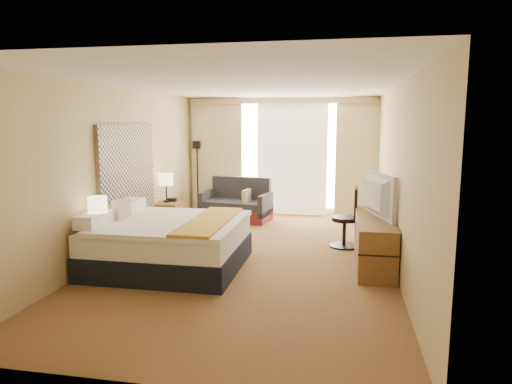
% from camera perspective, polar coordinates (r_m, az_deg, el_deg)
% --- Properties ---
extents(floor, '(4.20, 7.00, 0.02)m').
position_cam_1_polar(floor, '(7.07, -0.70, -8.23)').
color(floor, '#5E2A1A').
rests_on(floor, ground).
extents(ceiling, '(4.20, 7.00, 0.02)m').
position_cam_1_polar(ceiling, '(6.78, -0.75, 13.27)').
color(ceiling, white).
rests_on(ceiling, wall_back).
extents(wall_back, '(4.20, 0.02, 2.60)m').
position_cam_1_polar(wall_back, '(10.25, 3.16, 4.45)').
color(wall_back, tan).
rests_on(wall_back, ground).
extents(wall_front, '(4.20, 0.02, 2.60)m').
position_cam_1_polar(wall_front, '(3.49, -12.20, -4.13)').
color(wall_front, tan).
rests_on(wall_front, ground).
extents(wall_left, '(0.02, 7.00, 2.60)m').
position_cam_1_polar(wall_left, '(7.51, -16.66, 2.53)').
color(wall_left, tan).
rests_on(wall_left, ground).
extents(wall_right, '(0.02, 7.00, 2.60)m').
position_cam_1_polar(wall_right, '(6.72, 17.13, 1.82)').
color(wall_right, tan).
rests_on(wall_right, ground).
extents(headboard, '(0.06, 1.85, 1.50)m').
position_cam_1_polar(headboard, '(7.67, -15.70, 2.54)').
color(headboard, black).
rests_on(headboard, wall_left).
extents(nightstand_left, '(0.45, 0.52, 0.55)m').
position_cam_1_polar(nightstand_left, '(6.68, -18.64, -7.27)').
color(nightstand_left, brown).
rests_on(nightstand_left, floor).
extents(nightstand_right, '(0.45, 0.52, 0.55)m').
position_cam_1_polar(nightstand_right, '(8.88, -10.76, -3.04)').
color(nightstand_right, brown).
rests_on(nightstand_right, floor).
extents(media_dresser, '(0.50, 1.80, 0.70)m').
position_cam_1_polar(media_dresser, '(6.87, 14.52, -6.01)').
color(media_dresser, brown).
rests_on(media_dresser, floor).
extents(window, '(2.30, 0.02, 2.30)m').
position_cam_1_polar(window, '(10.18, 4.54, 4.53)').
color(window, white).
rests_on(window, wall_back).
extents(curtains, '(4.12, 0.19, 2.56)m').
position_cam_1_polar(curtains, '(10.13, 3.06, 5.02)').
color(curtains, beige).
rests_on(curtains, floor).
extents(bed, '(2.04, 1.86, 0.99)m').
position_cam_1_polar(bed, '(6.66, -10.87, -6.22)').
color(bed, black).
rests_on(bed, floor).
extents(loveseat, '(1.52, 0.97, 0.89)m').
position_cam_1_polar(loveseat, '(9.72, -2.38, -1.76)').
color(loveseat, maroon).
rests_on(loveseat, floor).
extents(floor_lamp, '(0.21, 0.21, 1.64)m').
position_cam_1_polar(floor_lamp, '(10.48, -7.36, 3.71)').
color(floor_lamp, black).
rests_on(floor_lamp, floor).
extents(desk_chair, '(0.48, 0.48, 1.00)m').
position_cam_1_polar(desk_chair, '(7.72, 11.41, -3.56)').
color(desk_chair, black).
rests_on(desk_chair, floor).
extents(lamp_left, '(0.25, 0.25, 0.53)m').
position_cam_1_polar(lamp_left, '(6.47, -19.20, -1.59)').
color(lamp_left, black).
rests_on(lamp_left, nightstand_left).
extents(lamp_right, '(0.26, 0.26, 0.55)m').
position_cam_1_polar(lamp_right, '(8.81, -11.18, 1.49)').
color(lamp_right, black).
rests_on(lamp_right, nightstand_right).
extents(tissue_box, '(0.13, 0.13, 0.10)m').
position_cam_1_polar(tissue_box, '(6.71, -18.28, -4.32)').
color(tissue_box, '#7DA1C1').
rests_on(tissue_box, nightstand_left).
extents(telephone, '(0.18, 0.15, 0.06)m').
position_cam_1_polar(telephone, '(8.94, -10.45, -0.94)').
color(telephone, black).
rests_on(telephone, nightstand_right).
extents(television, '(0.45, 1.11, 0.64)m').
position_cam_1_polar(television, '(6.80, 14.28, -0.37)').
color(television, black).
rests_on(television, media_dresser).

